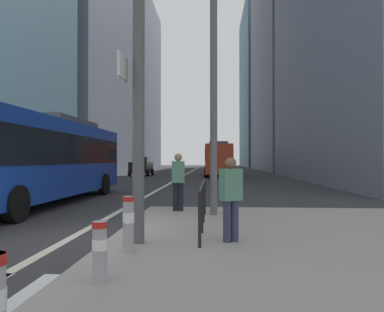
% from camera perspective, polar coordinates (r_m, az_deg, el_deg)
% --- Properties ---
extents(ground_plane, '(160.00, 160.00, 0.00)m').
position_cam_1_polar(ground_plane, '(27.68, -2.92, -4.05)').
color(ground_plane, '#303033').
extents(median_island, '(9.00, 10.00, 0.15)m').
position_cam_1_polar(median_island, '(7.10, 24.36, -13.61)').
color(median_island, gray).
rests_on(median_island, ground).
extents(lane_centre_line, '(0.20, 80.00, 0.01)m').
position_cam_1_polar(lane_centre_line, '(37.62, -1.25, -3.12)').
color(lane_centre_line, beige).
rests_on(lane_centre_line, ground).
extents(office_tower_left_far, '(13.76, 20.54, 33.73)m').
position_cam_1_polar(office_tower_left_far, '(76.05, -11.40, 10.96)').
color(office_tower_left_far, slate).
rests_on(office_tower_left_far, ground).
extents(office_tower_right_mid, '(13.42, 24.39, 50.17)m').
position_cam_1_polar(office_tower_right_mid, '(62.09, 17.37, 21.60)').
color(office_tower_right_mid, slate).
rests_on(office_tower_right_mid, ground).
extents(office_tower_right_far, '(13.62, 24.32, 37.14)m').
position_cam_1_polar(office_tower_right_far, '(86.91, 12.78, 10.65)').
color(office_tower_right_far, slate).
rests_on(office_tower_right_far, ground).
extents(city_bus_blue_oncoming, '(2.74, 11.71, 3.40)m').
position_cam_1_polar(city_bus_blue_oncoming, '(14.42, -23.03, 0.09)').
color(city_bus_blue_oncoming, '#14389E').
rests_on(city_bus_blue_oncoming, ground).
extents(city_bus_red_receding, '(2.75, 11.13, 3.40)m').
position_cam_1_polar(city_bus_red_receding, '(36.78, 4.18, -0.33)').
color(city_bus_red_receding, red).
rests_on(city_bus_red_receding, ground).
extents(car_oncoming_mid, '(2.06, 4.11, 1.94)m').
position_cam_1_polar(car_oncoming_mid, '(37.12, -8.12, -1.63)').
color(car_oncoming_mid, black).
rests_on(car_oncoming_mid, ground).
extents(car_receding_near, '(2.04, 4.29, 1.94)m').
position_cam_1_polar(car_receding_near, '(58.81, 3.48, -1.24)').
color(car_receding_near, gold).
rests_on(car_receding_near, ground).
extents(traffic_signal_gantry, '(6.17, 0.65, 6.00)m').
position_cam_1_polar(traffic_signal_gantry, '(7.70, -24.52, 17.89)').
color(traffic_signal_gantry, '#515156').
rests_on(traffic_signal_gantry, median_island).
extents(street_lamp_post, '(5.50, 0.32, 8.00)m').
position_cam_1_polar(street_lamp_post, '(10.52, 3.49, 19.44)').
color(street_lamp_post, '#56565B').
rests_on(street_lamp_post, median_island).
extents(bollard_left, '(0.20, 0.20, 0.76)m').
position_cam_1_polar(bollard_left, '(4.73, -14.60, -14.11)').
color(bollard_left, '#99999E').
rests_on(bollard_left, median_island).
extents(bollard_right, '(0.20, 0.20, 0.92)m').
position_cam_1_polar(bollard_right, '(6.06, -10.18, -10.27)').
color(bollard_right, '#99999E').
rests_on(bollard_right, median_island).
extents(pedestrian_railing, '(0.06, 3.81, 0.98)m').
position_cam_1_polar(pedestrian_railing, '(8.08, 1.74, -6.40)').
color(pedestrian_railing, black).
rests_on(pedestrian_railing, median_island).
extents(pedestrian_waiting, '(0.40, 0.27, 1.71)m').
position_cam_1_polar(pedestrian_waiting, '(10.62, -2.24, -3.70)').
color(pedestrian_waiting, black).
rests_on(pedestrian_waiting, median_island).
extents(pedestrian_walking, '(0.45, 0.39, 1.57)m').
position_cam_1_polar(pedestrian_walking, '(6.70, 6.25, -6.30)').
color(pedestrian_walking, '#2D334C').
rests_on(pedestrian_walking, median_island).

